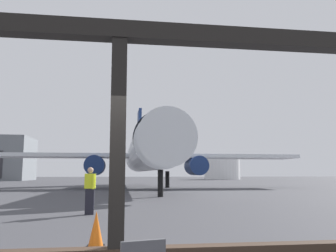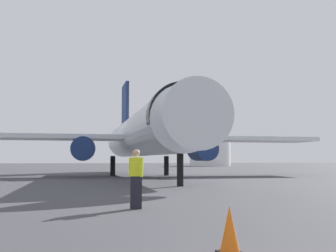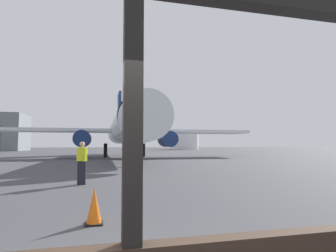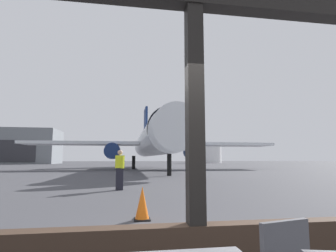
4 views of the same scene
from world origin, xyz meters
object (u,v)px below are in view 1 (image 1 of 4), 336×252
airplane (147,153)px  traffic_cone (96,230)px  ground_crew_worker (90,190)px  fuel_storage_tank (222,168)px

airplane → traffic_cone: 27.71m
airplane → ground_crew_worker: (-3.71, -21.51, -2.65)m
airplane → traffic_cone: bearing=-96.4°
airplane → ground_crew_worker: airplane is taller
traffic_cone → airplane: bearing=83.6°
ground_crew_worker → traffic_cone: (0.63, -5.84, -0.55)m
traffic_cone → fuel_storage_tank: bearing=71.6°
airplane → fuel_storage_tank: bearing=65.8°
ground_crew_worker → traffic_cone: ground_crew_worker is taller
airplane → fuel_storage_tank: size_ratio=3.55×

